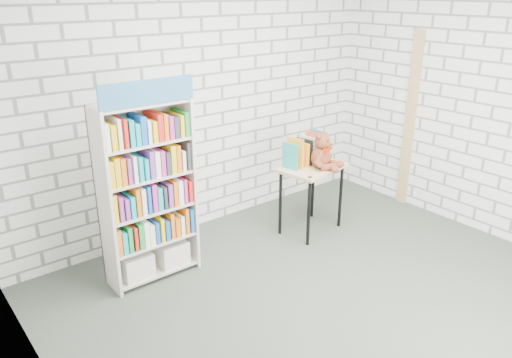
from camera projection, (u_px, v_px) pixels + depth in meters
ground at (336, 299)px, 4.35m from camera, size 4.50×4.50×0.00m
room_shell at (349, 97)px, 3.71m from camera, size 4.52×4.02×2.81m
bookshelf at (147, 191)px, 4.43m from camera, size 0.83×0.32×1.86m
display_table at (312, 175)px, 5.37m from camera, size 0.77×0.60×0.76m
table_books at (304, 151)px, 5.35m from camera, size 0.52×0.29×0.29m
teddy_bear at (323, 154)px, 5.23m from camera, size 0.36×0.35×0.38m
door_trim at (410, 121)px, 5.96m from camera, size 0.05×0.12×2.10m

